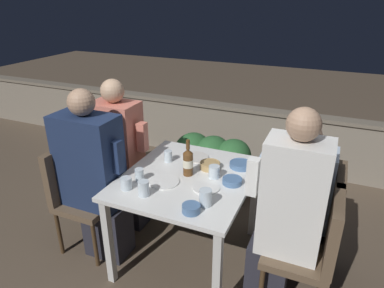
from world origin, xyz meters
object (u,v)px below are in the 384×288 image
at_px(person_coral_top, 121,155).
at_px(person_white_polo, 286,214).
at_px(chair_left_far, 105,165).
at_px(beer_bottle, 188,162).
at_px(chair_right_far, 320,215).
at_px(potted_plant, 97,140).
at_px(person_blue_shirt, 292,200).
at_px(chair_left_near, 77,189).
at_px(chair_right_near, 315,245).
at_px(person_navy_jumper, 95,177).

height_order(person_coral_top, person_white_polo, person_white_polo).
distance_m(chair_left_far, person_coral_top, 0.24).
bearing_deg(beer_bottle, chair_right_far, 10.01).
xyz_separation_m(person_white_polo, potted_plant, (-2.04, 0.80, -0.18)).
bearing_deg(person_white_polo, person_blue_shirt, 90.03).
bearing_deg(beer_bottle, potted_plant, 154.54).
height_order(chair_left_near, chair_right_far, same).
bearing_deg(chair_right_far, person_white_polo, -120.04).
bearing_deg(chair_left_near, person_blue_shirt, 13.99).
xyz_separation_m(person_coral_top, person_blue_shirt, (1.43, -0.02, -0.07)).
xyz_separation_m(chair_right_near, person_white_polo, (-0.19, 0.00, 0.17)).
relative_size(chair_left_far, person_blue_shirt, 0.73).
relative_size(person_white_polo, potted_plant, 1.63).
relative_size(chair_left_near, person_blue_shirt, 0.73).
bearing_deg(chair_right_far, chair_right_near, -90.97).
xyz_separation_m(chair_right_near, potted_plant, (-2.23, 0.80, -0.00)).
relative_size(chair_left_far, potted_plant, 1.03).
height_order(person_coral_top, chair_right_near, person_coral_top).
relative_size(chair_left_near, person_white_polo, 0.63).
height_order(person_navy_jumper, person_white_polo, person_white_polo).
bearing_deg(chair_right_near, person_coral_top, 167.56).
xyz_separation_m(person_coral_top, potted_plant, (-0.61, 0.44, -0.14)).
relative_size(chair_left_far, beer_bottle, 3.19).
xyz_separation_m(person_coral_top, beer_bottle, (0.70, -0.18, 0.16)).
bearing_deg(chair_right_far, chair_left_far, 179.34).
xyz_separation_m(person_white_polo, person_blue_shirt, (-0.00, 0.34, -0.10)).
bearing_deg(person_coral_top, chair_left_far, 180.00).
height_order(chair_left_far, person_blue_shirt, person_blue_shirt).
bearing_deg(chair_left_near, beer_bottle, 15.17).
distance_m(chair_left_far, potted_plant, 0.61).
xyz_separation_m(chair_left_near, beer_bottle, (0.85, 0.23, 0.30)).
relative_size(chair_left_near, person_coral_top, 0.66).
distance_m(chair_right_far, beer_bottle, 0.99).
height_order(person_coral_top, chair_right_far, person_coral_top).
relative_size(chair_right_far, person_blue_shirt, 0.73).
xyz_separation_m(chair_left_near, person_white_polo, (1.58, 0.06, 0.17)).
height_order(chair_right_near, potted_plant, chair_right_near).
relative_size(chair_right_far, potted_plant, 1.03).
bearing_deg(person_blue_shirt, chair_left_near, -166.01).
bearing_deg(chair_right_far, chair_left_near, -167.50).
bearing_deg(person_blue_shirt, chair_right_far, 0.00).
xyz_separation_m(chair_left_far, person_blue_shirt, (1.62, -0.02, 0.07)).
relative_size(chair_right_near, beer_bottle, 3.19).
xyz_separation_m(chair_left_far, chair_right_far, (1.82, -0.02, 0.00)).
bearing_deg(chair_right_near, person_blue_shirt, 119.33).
xyz_separation_m(chair_left_far, person_coral_top, (0.19, 0.00, 0.14)).
distance_m(person_coral_top, chair_right_near, 1.67).
height_order(person_navy_jumper, chair_right_near, person_navy_jumper).
distance_m(chair_left_far, chair_right_near, 1.85).
relative_size(chair_right_near, person_blue_shirt, 0.73).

